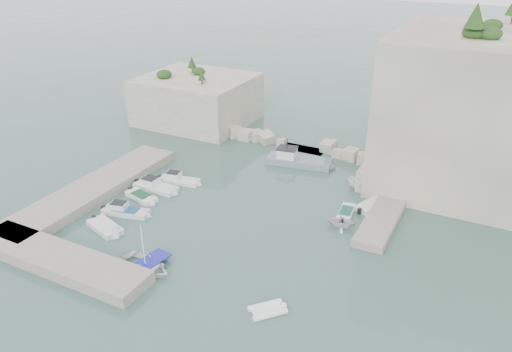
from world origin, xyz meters
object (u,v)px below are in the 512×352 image
at_px(motorboat_a, 180,183).
at_px(motorboat_c, 142,199).
at_px(motorboat_e, 105,229).
at_px(motorboat_d, 126,214).
at_px(tender_east_a, 341,227).
at_px(rowboat, 146,269).
at_px(work_boat, 299,164).
at_px(tender_east_d, 363,191).
at_px(tender_east_c, 373,206).
at_px(inflatable_dinghy, 267,312).
at_px(tender_east_b, 346,215).
at_px(motorboat_b, 156,189).

bearing_deg(motorboat_a, motorboat_c, -116.17).
bearing_deg(motorboat_a, motorboat_e, -103.36).
distance_m(motorboat_d, tender_east_a, 22.26).
relative_size(rowboat, tender_east_a, 1.75).
distance_m(rowboat, work_boat, 26.73).
relative_size(motorboat_a, tender_east_d, 1.35).
bearing_deg(work_boat, motorboat_e, -124.98).
bearing_deg(tender_east_c, motorboat_c, 133.92).
xyz_separation_m(motorboat_a, motorboat_c, (-1.44, -5.20, 0.00)).
distance_m(inflatable_dinghy, tender_east_b, 17.01).
relative_size(motorboat_a, motorboat_c, 1.21).
height_order(rowboat, tender_east_d, tender_east_d).
bearing_deg(tender_east_b, motorboat_b, 95.78).
xyz_separation_m(motorboat_e, tender_east_d, (20.36, 19.84, 0.00)).
bearing_deg(tender_east_c, tender_east_b, 168.27).
distance_m(motorboat_b, rowboat, 15.24).
xyz_separation_m(motorboat_c, tender_east_b, (21.25, 6.90, 0.00)).
height_order(motorboat_a, inflatable_dinghy, motorboat_a).
xyz_separation_m(rowboat, inflatable_dinghy, (11.89, -0.04, 0.00)).
distance_m(motorboat_b, tender_east_b, 21.64).
relative_size(motorboat_d, inflatable_dinghy, 1.78).
xyz_separation_m(motorboat_a, motorboat_d, (-0.71, -8.60, 0.00)).
relative_size(tender_east_c, work_boat, 0.59).
relative_size(motorboat_d, motorboat_e, 1.18).
height_order(motorboat_e, work_boat, work_boat).
relative_size(rowboat, tender_east_d, 1.34).
distance_m(tender_east_a, tender_east_b, 2.41).
xyz_separation_m(motorboat_e, tender_east_a, (20.66, 11.21, 0.00)).
relative_size(motorboat_a, motorboat_e, 1.15).
bearing_deg(tender_east_a, motorboat_c, 90.00).
relative_size(tender_east_a, tender_east_c, 0.58).
bearing_deg(motorboat_c, rowboat, -34.15).
bearing_deg(motorboat_c, motorboat_a, 89.84).
distance_m(tender_east_b, tender_east_d, 6.23).
distance_m(rowboat, tender_east_b, 21.15).
bearing_deg(motorboat_c, motorboat_e, -67.17).
bearing_deg(motorboat_a, motorboat_d, -105.39).
bearing_deg(motorboat_a, inflatable_dinghy, -49.46).
bearing_deg(motorboat_a, tender_east_d, 11.15).
height_order(motorboat_a, motorboat_b, same).
height_order(inflatable_dinghy, tender_east_d, tender_east_d).
distance_m(rowboat, tender_east_a, 19.48).
bearing_deg(work_boat, motorboat_c, -135.42).
relative_size(motorboat_c, motorboat_e, 0.95).
bearing_deg(work_boat, tender_east_c, -38.61).
bearing_deg(tender_east_a, tender_east_c, -28.98).
bearing_deg(motorboat_c, motorboat_b, 104.30).
height_order(motorboat_d, tender_east_d, tender_east_d).
distance_m(motorboat_a, tender_east_a, 20.11).
bearing_deg(motorboat_c, tender_east_b, 33.31).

